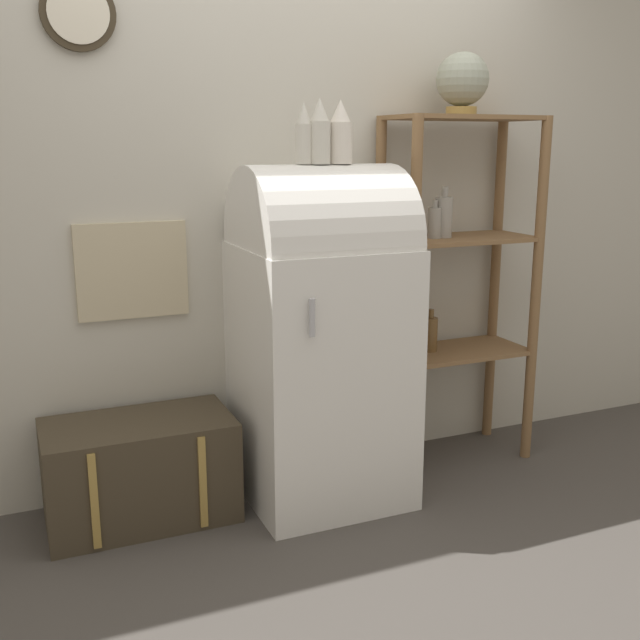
# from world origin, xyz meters

# --- Properties ---
(ground_plane) EXTENTS (12.00, 12.00, 0.00)m
(ground_plane) POSITION_xyz_m (0.00, 0.00, 0.00)
(ground_plane) COLOR #4C4742
(wall_back) EXTENTS (7.00, 0.09, 2.70)m
(wall_back) POSITION_xyz_m (-0.01, 0.57, 1.35)
(wall_back) COLOR beige
(wall_back) RESTS_ON ground_plane
(refrigerator) EXTENTS (0.68, 0.70, 1.47)m
(refrigerator) POSITION_xyz_m (-0.00, 0.22, 0.77)
(refrigerator) COLOR white
(refrigerator) RESTS_ON ground_plane
(suitcase_trunk) EXTENTS (0.77, 0.44, 0.43)m
(suitcase_trunk) POSITION_xyz_m (-0.79, 0.30, 0.22)
(suitcase_trunk) COLOR #423828
(suitcase_trunk) RESTS_ON ground_plane
(shelf_unit) EXTENTS (0.73, 0.38, 1.68)m
(shelf_unit) POSITION_xyz_m (0.77, 0.34, 0.97)
(shelf_unit) COLOR olive
(shelf_unit) RESTS_ON ground_plane
(globe) EXTENTS (0.24, 0.24, 0.28)m
(globe) POSITION_xyz_m (0.77, 0.36, 1.83)
(globe) COLOR #AD8942
(globe) RESTS_ON shelf_unit
(vase_left) EXTENTS (0.07, 0.07, 0.25)m
(vase_left) POSITION_xyz_m (-0.08, 0.22, 1.58)
(vase_left) COLOR beige
(vase_left) RESTS_ON refrigerator
(vase_center) EXTENTS (0.09, 0.09, 0.26)m
(vase_center) POSITION_xyz_m (-0.01, 0.20, 1.59)
(vase_center) COLOR beige
(vase_center) RESTS_ON refrigerator
(vase_right) EXTENTS (0.10, 0.10, 0.26)m
(vase_right) POSITION_xyz_m (0.09, 0.21, 1.59)
(vase_right) COLOR silver
(vase_right) RESTS_ON refrigerator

